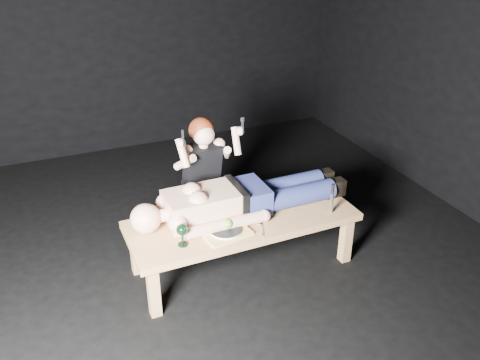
{
  "coord_description": "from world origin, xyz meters",
  "views": [
    {
      "loc": [
        -1.05,
        -3.27,
        2.5
      ],
      "look_at": [
        0.26,
        -0.17,
        0.75
      ],
      "focal_mm": 38.36,
      "sensor_mm": 36.0,
      "label": 1
    }
  ],
  "objects": [
    {
      "name": "carving_knife",
      "position": [
        0.92,
        -0.42,
        0.57
      ],
      "size": [
        0.03,
        0.04,
        0.25
      ],
      "primitive_type": null,
      "rotation": [
        0.0,
        0.0,
        0.02
      ],
      "color": "#B2B2B7",
      "rests_on": "table"
    },
    {
      "name": "table",
      "position": [
        0.26,
        -0.22,
        0.23
      ],
      "size": [
        1.76,
        0.68,
        0.45
      ],
      "primitive_type": "cube",
      "rotation": [
        0.0,
        0.0,
        0.02
      ],
      "color": "tan",
      "rests_on": "ground"
    },
    {
      "name": "fork_flat",
      "position": [
        -0.1,
        -0.4,
        0.45
      ],
      "size": [
        0.09,
        0.18,
        0.01
      ],
      "primitive_type": "cube",
      "rotation": [
        0.0,
        0.0,
        0.42
      ],
      "color": "#B2B2B7",
      "rests_on": "table"
    },
    {
      "name": "plate",
      "position": [
        0.06,
        -0.38,
        0.48
      ],
      "size": [
        0.26,
        0.26,
        0.02
      ],
      "primitive_type": "cylinder",
      "rotation": [
        0.0,
        0.0,
        0.18
      ],
      "color": "white",
      "rests_on": "serving_tray"
    },
    {
      "name": "back_wall",
      "position": [
        0.0,
        2.5,
        1.5
      ],
      "size": [
        5.0,
        0.0,
        5.0
      ],
      "primitive_type": "plane",
      "rotation": [
        1.57,
        0.0,
        0.0
      ],
      "color": "black",
      "rests_on": "ground"
    },
    {
      "name": "serving_tray",
      "position": [
        0.06,
        -0.38,
        0.46
      ],
      "size": [
        0.37,
        0.3,
        0.02
      ],
      "primitive_type": "cube",
      "rotation": [
        0.0,
        0.0,
        0.18
      ],
      "color": "tan",
      "rests_on": "table"
    },
    {
      "name": "knife_flat",
      "position": [
        0.33,
        -0.43,
        0.45
      ],
      "size": [
        0.09,
        0.18,
        0.01
      ],
      "primitive_type": "cube",
      "rotation": [
        0.0,
        0.0,
        -0.39
      ],
      "color": "#B2B2B7",
      "rests_on": "table"
    },
    {
      "name": "spoon_flat",
      "position": [
        0.28,
        -0.32,
        0.45
      ],
      "size": [
        0.17,
        0.11,
        0.01
      ],
      "primitive_type": "cube",
      "rotation": [
        0.0,
        0.0,
        1.01
      ],
      "color": "#B2B2B7",
      "rests_on": "table"
    },
    {
      "name": "goblet",
      "position": [
        -0.27,
        -0.39,
        0.53
      ],
      "size": [
        0.08,
        0.08,
        0.17
      ],
      "primitive_type": null,
      "rotation": [
        0.0,
        0.0,
        0.02
      ],
      "color": "black",
      "rests_on": "table"
    },
    {
      "name": "kneeling_woman",
      "position": [
        0.11,
        0.35,
        0.57
      ],
      "size": [
        0.68,
        0.74,
        1.14
      ],
      "primitive_type": null,
      "rotation": [
        0.0,
        0.0,
        0.11
      ],
      "color": "black",
      "rests_on": "ground"
    },
    {
      "name": "apple",
      "position": [
        0.08,
        -0.37,
        0.52
      ],
      "size": [
        0.07,
        0.07,
        0.07
      ],
      "primitive_type": "sphere",
      "color": "#4A9125",
      "rests_on": "plate"
    },
    {
      "name": "ground",
      "position": [
        0.0,
        0.0,
        0.0
      ],
      "size": [
        5.0,
        5.0,
        0.0
      ],
      "primitive_type": "plane",
      "color": "black",
      "rests_on": "ground"
    },
    {
      "name": "lying_man",
      "position": [
        0.32,
        -0.12,
        0.59
      ],
      "size": [
        1.9,
        0.61,
        0.28
      ],
      "primitive_type": null,
      "rotation": [
        0.0,
        0.0,
        0.02
      ],
      "color": "#D6A185",
      "rests_on": "table"
    }
  ]
}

